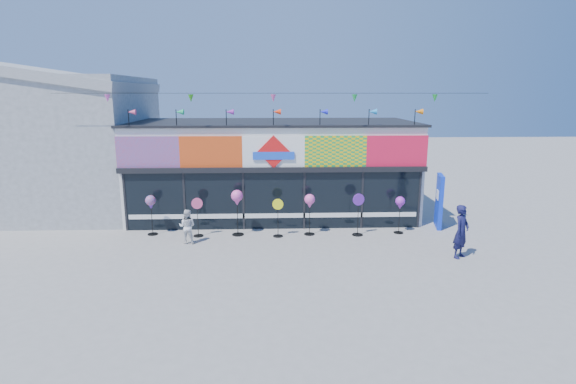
{
  "coord_description": "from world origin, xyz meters",
  "views": [
    {
      "loc": [
        -0.07,
        -13.79,
        5.34
      ],
      "look_at": [
        0.51,
        2.0,
        1.81
      ],
      "focal_mm": 28.0,
      "sensor_mm": 36.0,
      "label": 1
    }
  ],
  "objects_px": {
    "spinner_1": "(198,216)",
    "adult_man": "(461,232)",
    "spinner_2": "(237,199)",
    "spinner_5": "(358,213)",
    "spinner_6": "(400,204)",
    "spinner_3": "(278,217)",
    "spinner_4": "(310,202)",
    "blue_sign": "(439,201)",
    "child": "(187,226)",
    "spinner_0": "(151,203)"
  },
  "relations": [
    {
      "from": "spinner_4",
      "to": "spinner_0",
      "type": "bearing_deg",
      "value": 177.97
    },
    {
      "from": "spinner_2",
      "to": "blue_sign",
      "type": "bearing_deg",
      "value": 5.44
    },
    {
      "from": "spinner_6",
      "to": "spinner_2",
      "type": "bearing_deg",
      "value": -179.84
    },
    {
      "from": "spinner_2",
      "to": "spinner_3",
      "type": "relative_size",
      "value": 1.2
    },
    {
      "from": "spinner_2",
      "to": "spinner_5",
      "type": "xyz_separation_m",
      "value": [
        4.57,
        -0.19,
        -0.55
      ]
    },
    {
      "from": "spinner_3",
      "to": "spinner_4",
      "type": "xyz_separation_m",
      "value": [
        1.21,
        0.2,
        0.5
      ]
    },
    {
      "from": "spinner_0",
      "to": "spinner_4",
      "type": "distance_m",
      "value": 6.01
    },
    {
      "from": "spinner_5",
      "to": "adult_man",
      "type": "xyz_separation_m",
      "value": [
        2.92,
        -2.47,
        0.03
      ]
    },
    {
      "from": "spinner_1",
      "to": "spinner_3",
      "type": "xyz_separation_m",
      "value": [
        3.02,
        -0.14,
        -0.01
      ]
    },
    {
      "from": "spinner_1",
      "to": "adult_man",
      "type": "height_order",
      "value": "adult_man"
    },
    {
      "from": "spinner_0",
      "to": "spinner_1",
      "type": "relative_size",
      "value": 1.04
    },
    {
      "from": "spinner_2",
      "to": "adult_man",
      "type": "relative_size",
      "value": 0.99
    },
    {
      "from": "child",
      "to": "spinner_1",
      "type": "bearing_deg",
      "value": -101.19
    },
    {
      "from": "spinner_3",
      "to": "child",
      "type": "relative_size",
      "value": 1.17
    },
    {
      "from": "spinner_0",
      "to": "spinner_5",
      "type": "distance_m",
      "value": 7.86
    },
    {
      "from": "child",
      "to": "spinner_3",
      "type": "bearing_deg",
      "value": -162.18
    },
    {
      "from": "spinner_0",
      "to": "child",
      "type": "xyz_separation_m",
      "value": [
        1.53,
        -1.05,
        -0.61
      ]
    },
    {
      "from": "spinner_3",
      "to": "spinner_6",
      "type": "distance_m",
      "value": 4.7
    },
    {
      "from": "spinner_2",
      "to": "spinner_6",
      "type": "relative_size",
      "value": 1.21
    },
    {
      "from": "spinner_2",
      "to": "spinner_3",
      "type": "bearing_deg",
      "value": -9.14
    },
    {
      "from": "spinner_3",
      "to": "child",
      "type": "height_order",
      "value": "spinner_3"
    },
    {
      "from": "spinner_5",
      "to": "child",
      "type": "relative_size",
      "value": 1.3
    },
    {
      "from": "adult_man",
      "to": "blue_sign",
      "type": "bearing_deg",
      "value": 39.76
    },
    {
      "from": "spinner_6",
      "to": "adult_man",
      "type": "xyz_separation_m",
      "value": [
        1.28,
        -2.68,
        -0.27
      ]
    },
    {
      "from": "spinner_0",
      "to": "spinner_1",
      "type": "height_order",
      "value": "spinner_0"
    },
    {
      "from": "spinner_6",
      "to": "adult_man",
      "type": "relative_size",
      "value": 0.82
    },
    {
      "from": "spinner_0",
      "to": "spinner_4",
      "type": "xyz_separation_m",
      "value": [
        6.01,
        -0.21,
        0.04
      ]
    },
    {
      "from": "spinner_0",
      "to": "adult_man",
      "type": "bearing_deg",
      "value": -14.75
    },
    {
      "from": "spinner_1",
      "to": "spinner_4",
      "type": "relative_size",
      "value": 0.94
    },
    {
      "from": "spinner_2",
      "to": "spinner_1",
      "type": "bearing_deg",
      "value": -176.1
    },
    {
      "from": "blue_sign",
      "to": "adult_man",
      "type": "relative_size",
      "value": 1.21
    },
    {
      "from": "spinner_0",
      "to": "adult_man",
      "type": "relative_size",
      "value": 0.87
    },
    {
      "from": "blue_sign",
      "to": "adult_man",
      "type": "height_order",
      "value": "blue_sign"
    },
    {
      "from": "spinner_0",
      "to": "spinner_3",
      "type": "xyz_separation_m",
      "value": [
        4.8,
        -0.41,
        -0.46
      ]
    },
    {
      "from": "spinner_1",
      "to": "spinner_3",
      "type": "height_order",
      "value": "spinner_1"
    },
    {
      "from": "spinner_3",
      "to": "adult_man",
      "type": "height_order",
      "value": "adult_man"
    },
    {
      "from": "child",
      "to": "spinner_2",
      "type": "bearing_deg",
      "value": -146.31
    },
    {
      "from": "spinner_2",
      "to": "spinner_4",
      "type": "bearing_deg",
      "value": -0.94
    },
    {
      "from": "blue_sign",
      "to": "spinner_0",
      "type": "distance_m",
      "value": 11.3
    },
    {
      "from": "spinner_5",
      "to": "adult_man",
      "type": "relative_size",
      "value": 0.91
    },
    {
      "from": "blue_sign",
      "to": "spinner_1",
      "type": "distance_m",
      "value": 9.54
    },
    {
      "from": "spinner_6",
      "to": "child",
      "type": "relative_size",
      "value": 1.16
    },
    {
      "from": "spinner_3",
      "to": "child",
      "type": "xyz_separation_m",
      "value": [
        -3.27,
        -0.63,
        -0.15
      ]
    },
    {
      "from": "blue_sign",
      "to": "spinner_2",
      "type": "height_order",
      "value": "blue_sign"
    },
    {
      "from": "spinner_1",
      "to": "spinner_4",
      "type": "height_order",
      "value": "spinner_4"
    },
    {
      "from": "adult_man",
      "to": "child",
      "type": "height_order",
      "value": "adult_man"
    },
    {
      "from": "spinner_2",
      "to": "spinner_0",
      "type": "bearing_deg",
      "value": 177.05
    },
    {
      "from": "spinner_4",
      "to": "spinner_2",
      "type": "bearing_deg",
      "value": 179.06
    },
    {
      "from": "spinner_1",
      "to": "child",
      "type": "height_order",
      "value": "spinner_1"
    },
    {
      "from": "spinner_2",
      "to": "spinner_4",
      "type": "distance_m",
      "value": 2.74
    }
  ]
}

